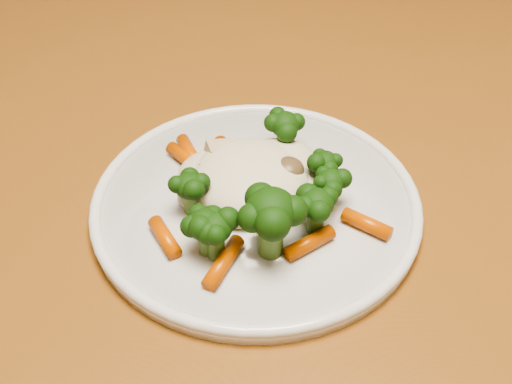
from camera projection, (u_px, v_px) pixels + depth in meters
dining_table at (127, 297)px, 0.58m from camera, size 1.53×1.27×0.75m
plate at (256, 205)px, 0.54m from camera, size 0.27×0.27×0.01m
meal at (258, 187)px, 0.52m from camera, size 0.18×0.18×0.05m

